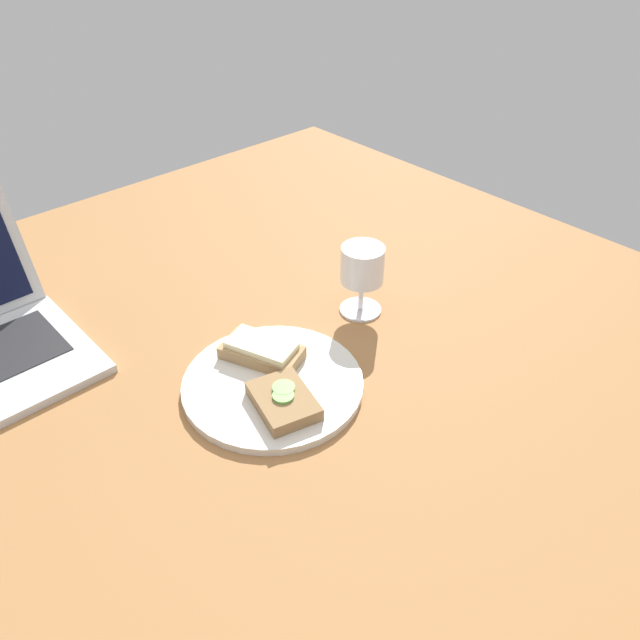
{
  "coord_description": "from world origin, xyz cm",
  "views": [
    {
      "loc": [
        -45.72,
        -58.99,
        64.42
      ],
      "look_at": [
        5.22,
        -3.37,
        8.0
      ],
      "focal_mm": 35.0,
      "sensor_mm": 36.0,
      "label": 1
    }
  ],
  "objects_px": {
    "plate": "(273,384)",
    "sandwich_with_cheese": "(262,351)",
    "wine_glass": "(362,268)",
    "sandwich_with_cucumber": "(284,400)"
  },
  "relations": [
    {
      "from": "plate",
      "to": "sandwich_with_cheese",
      "type": "relative_size",
      "value": 1.95
    },
    {
      "from": "plate",
      "to": "sandwich_with_cucumber",
      "type": "xyz_separation_m",
      "value": [
        -0.02,
        -0.05,
        0.02
      ]
    },
    {
      "from": "plate",
      "to": "sandwich_with_cucumber",
      "type": "bearing_deg",
      "value": -112.57
    },
    {
      "from": "sandwich_with_cucumber",
      "to": "sandwich_with_cheese",
      "type": "distance_m",
      "value": 0.11
    },
    {
      "from": "plate",
      "to": "sandwich_with_cheese",
      "type": "distance_m",
      "value": 0.06
    },
    {
      "from": "plate",
      "to": "wine_glass",
      "type": "height_order",
      "value": "wine_glass"
    },
    {
      "from": "sandwich_with_cheese",
      "to": "wine_glass",
      "type": "distance_m",
      "value": 0.21
    },
    {
      "from": "sandwich_with_cheese",
      "to": "sandwich_with_cucumber",
      "type": "bearing_deg",
      "value": -112.63
    },
    {
      "from": "plate",
      "to": "wine_glass",
      "type": "relative_size",
      "value": 2.15
    },
    {
      "from": "plate",
      "to": "sandwich_with_cheese",
      "type": "height_order",
      "value": "sandwich_with_cheese"
    }
  ]
}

